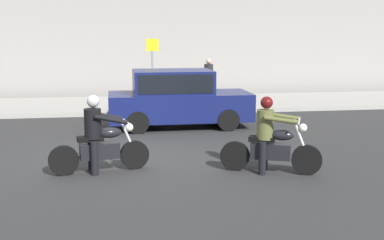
# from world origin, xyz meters

# --- Properties ---
(ground_plane) EXTENTS (80.00, 80.00, 0.00)m
(ground_plane) POSITION_xyz_m (0.00, 0.00, 0.00)
(ground_plane) COLOR #2B2B2B
(sidewalk_slab) EXTENTS (40.00, 4.40, 0.14)m
(sidewalk_slab) POSITION_xyz_m (0.00, 8.00, 0.07)
(sidewalk_slab) COLOR #99968E
(sidewalk_slab) RESTS_ON ground_plane
(motorcycle_with_rider_black_leather) EXTENTS (2.03, 0.75, 1.59)m
(motorcycle_with_rider_black_leather) POSITION_xyz_m (-0.42, -1.19, 0.65)
(motorcycle_with_rider_black_leather) COLOR black
(motorcycle_with_rider_black_leather) RESTS_ON ground_plane
(motorcycle_with_rider_olive) EXTENTS (1.95, 0.98, 1.56)m
(motorcycle_with_rider_olive) POSITION_xyz_m (3.00, -1.76, 0.64)
(motorcycle_with_rider_olive) COLOR black
(motorcycle_with_rider_olive) RESTS_ON ground_plane
(parked_sedan_navy) EXTENTS (4.21, 1.82, 1.72)m
(parked_sedan_navy) POSITION_xyz_m (1.78, 3.47, 0.88)
(parked_sedan_navy) COLOR #11194C
(parked_sedan_navy) RESTS_ON ground_plane
(street_sign_post) EXTENTS (0.44, 0.08, 2.49)m
(street_sign_post) POSITION_xyz_m (1.33, 6.85, 1.65)
(street_sign_post) COLOR gray
(street_sign_post) RESTS_ON sidewalk_slab
(pedestrian_bystander) EXTENTS (0.34, 0.34, 1.70)m
(pedestrian_bystander) POSITION_xyz_m (3.51, 7.48, 1.14)
(pedestrian_bystander) COLOR black
(pedestrian_bystander) RESTS_ON sidewalk_slab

